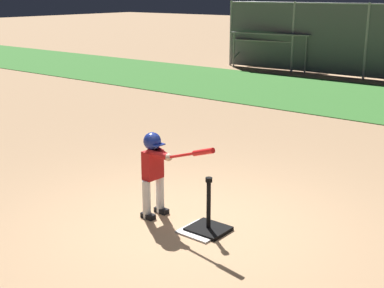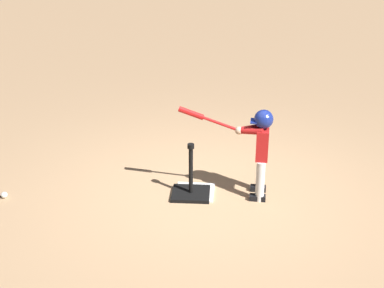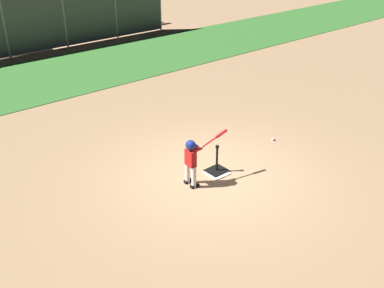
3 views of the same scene
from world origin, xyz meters
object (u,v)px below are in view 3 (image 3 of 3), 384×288
batting_tee (217,168)px  bleachers_center (126,17)px  batter_child (192,157)px  baseball (273,139)px

batting_tee → bleachers_center: bearing=64.6°
batting_tee → batter_child: 0.93m
batter_child → baseball: (2.84, 0.25, -0.61)m
batter_child → bleachers_center: size_ratio=0.35×
batting_tee → batter_child: batter_child is taller
baseball → bleachers_center: bearing=72.1°
batter_child → batting_tee: bearing=4.1°
baseball → batting_tee: bearing=-174.5°
batting_tee → bleachers_center: bleachers_center is taller
batting_tee → baseball: (2.10, 0.20, -0.05)m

